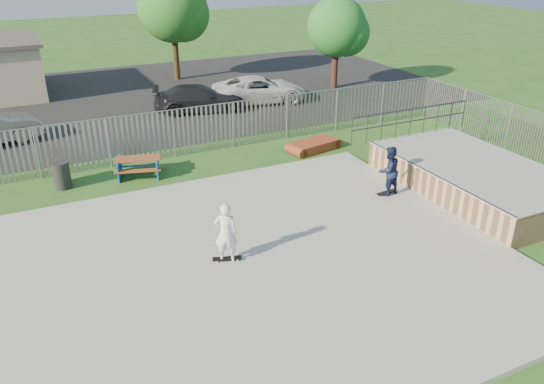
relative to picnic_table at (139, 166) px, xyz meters
name	(u,v)px	position (x,y,z in m)	size (l,w,h in m)	color
ground	(235,271)	(0.81, -7.68, -0.36)	(120.00, 120.00, 0.00)	#285B1F
concrete_slab	(235,269)	(0.81, -7.68, -0.29)	(15.00, 12.00, 0.15)	#A0A09B
quarter_pipe	(473,177)	(10.31, -6.64, 0.19)	(5.50, 7.05, 2.19)	tan
fence	(211,171)	(1.81, -3.09, 0.64)	(26.04, 16.02, 2.00)	gray
picnic_table	(139,166)	(0.00, 0.00, 0.00)	(2.01, 1.80, 0.72)	brown
funbox	(314,146)	(7.37, -0.53, -0.16)	(2.17, 1.38, 0.40)	maroon
trash_bin_red	(61,173)	(-2.74, 0.42, 0.08)	(0.53, 0.53, 0.88)	maroon
trash_bin_grey	(62,175)	(-2.74, 0.05, 0.13)	(0.60, 0.60, 0.99)	black
parking_lot	(108,101)	(0.81, 11.32, -0.35)	(40.00, 18.00, 0.02)	black
car_dark	(199,98)	(4.84, 7.13, 0.34)	(1.92, 4.73, 1.37)	#222227
car_white	(260,89)	(8.43, 7.34, 0.37)	(2.38, 5.17, 1.44)	silver
tree_mid	(172,7)	(5.90, 14.73, 4.12)	(4.32, 4.32, 6.67)	#3B2B17
tree_right	(337,27)	(13.90, 8.39, 3.24)	(3.47, 3.47, 5.36)	#402219
skateboard_a	(386,193)	(7.28, -5.72, -0.18)	(0.82, 0.29, 0.08)	black
skateboard_b	(227,259)	(0.74, -7.30, -0.18)	(0.82, 0.44, 0.08)	black
skater_navy	(389,171)	(7.28, -5.72, 0.65)	(0.84, 0.66, 1.74)	#131B3D
skater_white	(226,233)	(0.74, -7.30, 0.65)	(0.63, 0.42, 1.74)	white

